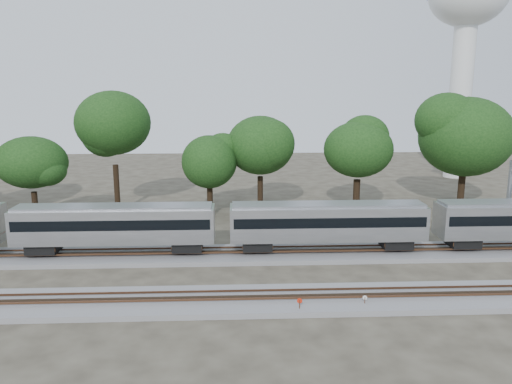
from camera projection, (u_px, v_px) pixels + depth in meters
ground at (202, 283)px, 38.89m from camera, size 160.00×160.00×0.00m
track_far at (206, 255)px, 44.71m from camera, size 160.00×5.00×0.73m
track_near at (198, 302)px, 34.93m from camera, size 160.00×5.00×0.73m
train at (432, 220)px, 45.01m from camera, size 109.54×3.13×4.61m
switch_stand_red at (300, 304)px, 33.31m from camera, size 0.36×0.09×1.13m
switch_stand_white at (365, 300)px, 34.12m from camera, size 0.30×0.13×0.97m
switch_lever at (318, 312)px, 33.48m from camera, size 0.56×0.41×0.30m
water_tower at (467, 17)px, 80.34m from camera, size 12.74×12.74×35.27m
tree_2 at (31, 163)px, 53.77m from camera, size 7.15×7.15×10.08m
tree_3 at (113, 123)px, 59.08m from camera, size 11.03×11.03×15.55m
tree_4 at (209, 162)px, 57.77m from camera, size 6.63×6.63×9.35m
tree_5 at (260, 145)px, 59.61m from camera, size 8.34×8.34×11.75m
tree_6 at (358, 150)px, 58.67m from camera, size 7.94×7.94×11.20m
tree_7 at (466, 137)px, 61.56m from camera, size 9.16×9.16×12.91m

